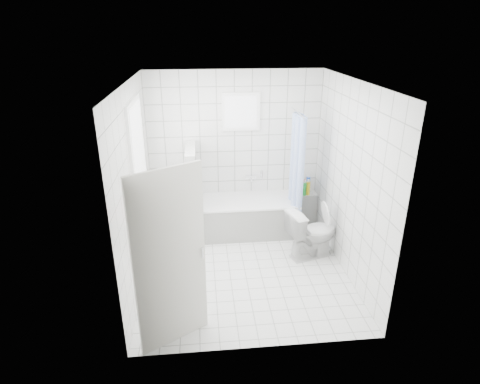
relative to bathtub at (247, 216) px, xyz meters
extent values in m
plane|color=white|center=(-0.17, -1.12, -0.29)|extent=(3.00, 3.00, 0.00)
plane|color=white|center=(-0.17, -1.12, 2.31)|extent=(3.00, 3.00, 0.00)
cube|color=white|center=(-0.17, 0.38, 1.01)|extent=(2.80, 0.02, 2.60)
cube|color=white|center=(-0.17, -2.62, 1.01)|extent=(2.80, 0.02, 2.60)
cube|color=white|center=(-1.57, -1.12, 1.01)|extent=(0.02, 3.00, 2.60)
cube|color=white|center=(1.23, -1.12, 1.01)|extent=(0.02, 3.00, 2.60)
cube|color=white|center=(-1.52, -0.82, 1.31)|extent=(0.01, 0.90, 1.40)
cube|color=white|center=(-0.07, 0.33, 1.66)|extent=(0.50, 0.01, 0.50)
cube|color=white|center=(-1.48, -0.82, 0.57)|extent=(0.18, 1.02, 0.08)
cube|color=silver|center=(-1.07, -2.40, 0.71)|extent=(0.71, 0.44, 2.00)
cube|color=white|center=(0.00, 0.00, -0.02)|extent=(1.61, 0.75, 0.55)
cube|color=white|center=(0.00, 0.00, 0.27)|extent=(1.63, 0.77, 0.03)
cube|color=white|center=(-0.88, -0.05, 0.46)|extent=(0.15, 0.85, 1.50)
cube|color=white|center=(1.03, 0.26, -0.02)|extent=(0.40, 0.24, 0.55)
imported|color=white|center=(0.86, -0.85, 0.09)|extent=(0.84, 0.62, 0.76)
cylinder|color=silver|center=(0.75, -0.02, 1.71)|extent=(0.02, 0.80, 0.02)
cube|color=silver|center=(0.10, 0.34, 0.56)|extent=(0.18, 0.06, 0.06)
imported|color=#35EFEA|center=(-1.47, -1.00, 0.70)|extent=(0.12, 0.12, 0.19)
imported|color=#B9B9C0|center=(-1.47, -0.66, 0.77)|extent=(0.14, 0.14, 0.31)
imported|color=#D7537D|center=(-1.47, -1.17, 0.75)|extent=(0.11, 0.11, 0.29)
imported|color=silver|center=(-1.47, -0.88, 0.70)|extent=(0.20, 0.20, 0.18)
cylinder|color=yellow|center=(1.06, 0.19, 0.37)|extent=(0.06, 0.06, 0.23)
cylinder|color=red|center=(1.00, 0.28, 0.38)|extent=(0.06, 0.06, 0.24)
cylinder|color=blue|center=(1.08, 0.29, 0.40)|extent=(0.06, 0.06, 0.28)
cylinder|color=#189230|center=(0.99, 0.17, 0.37)|extent=(0.06, 0.06, 0.23)
camera|label=1|loc=(-0.72, -5.93, 2.92)|focal=30.00mm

